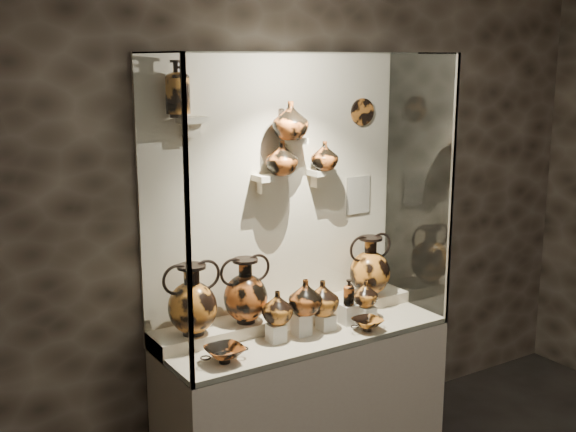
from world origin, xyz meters
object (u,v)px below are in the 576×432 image
at_px(jug_b, 305,297).
at_px(ovoid_vase_b, 290,120).
at_px(lekythos_small, 349,291).
at_px(kylix_right, 367,323).
at_px(jug_a, 277,307).
at_px(jug_e, 365,293).
at_px(amphora_left, 193,299).
at_px(ovoid_vase_c, 324,156).
at_px(kylix_left, 224,353).
at_px(amphora_right, 370,266).
at_px(lekythos_tall, 178,85).
at_px(jug_c, 322,297).
at_px(amphora_mid, 245,290).
at_px(ovoid_vase_a, 282,158).

xyz_separation_m(jug_b, ovoid_vase_b, (0.06, 0.25, 0.96)).
bearing_deg(ovoid_vase_b, lekythos_small, -37.64).
xyz_separation_m(kylix_right, ovoid_vase_b, (-0.28, 0.38, 1.15)).
relative_size(jug_a, jug_e, 1.17).
distance_m(amphora_left, ovoid_vase_c, 1.16).
height_order(kylix_left, kylix_right, kylix_left).
distance_m(jug_b, jug_e, 0.46).
xyz_separation_m(jug_b, lekythos_small, (0.31, 0.00, -0.02)).
bearing_deg(amphora_right, kylix_left, 168.92).
relative_size(jug_b, ovoid_vase_c, 1.17).
bearing_deg(lekythos_tall, jug_c, -1.10).
bearing_deg(jug_a, jug_c, -20.48).
distance_m(lekythos_small, ovoid_vase_b, 1.05).
distance_m(kylix_left, lekythos_tall, 1.40).
bearing_deg(jug_c, jug_e, -22.00).
bearing_deg(jug_b, ovoid_vase_c, 33.62).
bearing_deg(kylix_right, amphora_left, -175.48).
xyz_separation_m(jug_e, kylix_left, (-1.01, -0.12, -0.11)).
bearing_deg(amphora_mid, jug_c, -37.24).
height_order(kylix_left, ovoid_vase_a, ovoid_vase_a).
distance_m(kylix_right, ovoid_vase_b, 1.25).
relative_size(amphora_right, lekythos_tall, 1.15).
relative_size(amphora_right, jug_e, 2.43).
bearing_deg(amphora_mid, jug_b, -51.19).
relative_size(amphora_left, kylix_left, 1.53).
relative_size(amphora_mid, kylix_right, 1.73).
relative_size(jug_a, ovoid_vase_b, 0.86).
relative_size(kylix_right, ovoid_vase_a, 1.12).
distance_m(jug_e, lekythos_tall, 1.65).
bearing_deg(jug_b, kylix_right, -28.43).
relative_size(jug_a, ovoid_vase_c, 1.08).
bearing_deg(kylix_right, jug_b, -177.37).
relative_size(amphora_mid, lekythos_tall, 1.13).
height_order(jug_b, kylix_right, jug_b).
bearing_deg(ovoid_vase_a, amphora_right, -27.29).
height_order(jug_c, lekythos_small, lekythos_small).
relative_size(jug_e, ovoid_vase_b, 0.73).
bearing_deg(jug_e, jug_b, 173.18).
xyz_separation_m(amphora_right, kylix_left, (-1.18, -0.29, -0.21)).
bearing_deg(kylix_left, ovoid_vase_b, 21.34).
height_order(amphora_left, jug_e, amphora_left).
bearing_deg(amphora_right, amphora_left, 155.43).
xyz_separation_m(amphora_mid, ovoid_vase_c, (0.59, 0.07, 0.71)).
xyz_separation_m(jug_a, jug_e, (0.62, 0.00, -0.03)).
bearing_deg(kylix_right, jug_a, -173.52).
bearing_deg(ovoid_vase_c, lekythos_small, -115.88).
bearing_deg(ovoid_vase_a, ovoid_vase_c, -19.59).
height_order(amphora_left, jug_b, amphora_left).
xyz_separation_m(amphora_mid, kylix_left, (-0.29, -0.29, -0.21)).
bearing_deg(jug_b, amphora_right, 10.63).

